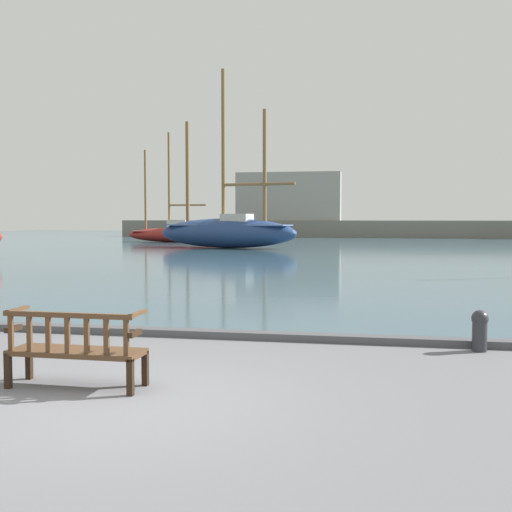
% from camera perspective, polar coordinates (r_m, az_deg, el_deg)
% --- Properties ---
extents(ground_plane, '(160.00, 160.00, 0.00)m').
position_cam_1_polar(ground_plane, '(7.34, -12.98, -12.50)').
color(ground_plane, slate).
extents(harbor_water, '(100.00, 80.00, 0.08)m').
position_cam_1_polar(harbor_water, '(50.56, 7.73, 1.17)').
color(harbor_water, '#385666').
rests_on(harbor_water, ground).
extents(quay_edge_kerb, '(40.00, 0.30, 0.12)m').
position_cam_1_polar(quay_edge_kerb, '(10.87, -4.64, -6.89)').
color(quay_edge_kerb, '#4C4C50').
rests_on(quay_edge_kerb, ground).
extents(park_bench, '(1.61, 0.54, 0.92)m').
position_cam_1_polar(park_bench, '(7.90, -15.76, -7.90)').
color(park_bench, black).
rests_on(park_bench, ground).
extents(sailboat_outer_starboard, '(7.29, 2.07, 8.58)m').
position_cam_1_polar(sailboat_outer_starboard, '(50.90, -7.49, 2.07)').
color(sailboat_outer_starboard, maroon).
rests_on(sailboat_outer_starboard, harbor_water).
extents(sailboat_mid_starboard, '(9.71, 4.33, 11.23)m').
position_cam_1_polar(sailboat_mid_starboard, '(40.70, -2.57, 2.31)').
color(sailboat_mid_starboard, navy).
rests_on(sailboat_mid_starboard, harbor_water).
extents(mooring_bollard, '(0.25, 0.25, 0.62)m').
position_cam_1_polar(mooring_bollard, '(10.22, 19.27, -6.09)').
color(mooring_bollard, '#2D2D33').
rests_on(mooring_bollard, ground).
extents(far_breakwater, '(46.19, 2.40, 6.46)m').
position_cam_1_polar(far_breakwater, '(63.14, 6.81, 3.38)').
color(far_breakwater, slate).
rests_on(far_breakwater, ground).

